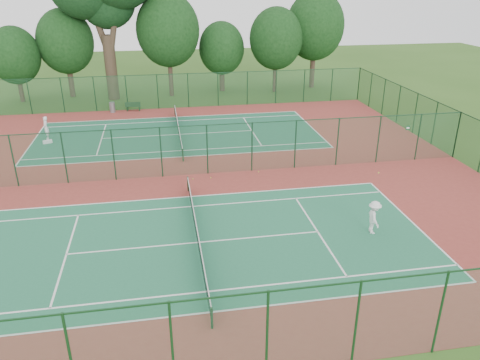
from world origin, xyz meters
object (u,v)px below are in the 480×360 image
(player_near, at_px, (374,217))
(trash_bin, at_px, (112,107))
(bench, at_px, (133,106))
(kit_bag, at_px, (48,142))
(player_far, at_px, (46,128))

(player_near, distance_m, trash_bin, 30.96)
(bench, height_order, kit_bag, bench)
(player_near, xyz_separation_m, bench, (-13.29, 27.05, -0.43))
(player_near, bearing_deg, player_far, 52.10)
(player_near, bearing_deg, trash_bin, 35.58)
(player_far, xyz_separation_m, kit_bag, (0.21, -1.15, -0.83))
(player_far, xyz_separation_m, trash_bin, (4.72, 7.67, -0.46))
(player_far, distance_m, trash_bin, 9.02)
(trash_bin, distance_m, kit_bag, 9.91)
(player_near, xyz_separation_m, kit_bag, (-19.81, 18.09, -0.79))
(trash_bin, relative_size, kit_bag, 1.42)
(player_far, height_order, bench, player_far)
(kit_bag, bearing_deg, bench, 30.85)
(player_near, distance_m, player_far, 27.77)
(player_near, xyz_separation_m, trash_bin, (-15.30, 26.91, -0.42))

